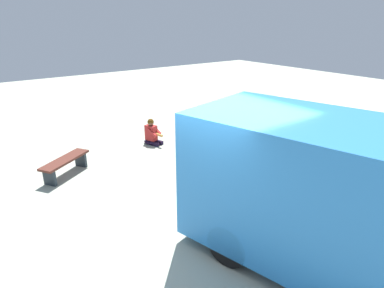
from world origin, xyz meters
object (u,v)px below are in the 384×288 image
(person_customer, at_px, (152,134))
(plaza_bench, at_px, (65,163))
(food_truck, at_px, (326,202))
(planter_flowering_near, at_px, (294,145))
(planter_flowering_far, at_px, (220,141))

(person_customer, height_order, plaza_bench, person_customer)
(plaza_bench, bearing_deg, food_truck, -67.29)
(person_customer, xyz_separation_m, planter_flowering_near, (2.93, -3.33, 0.02))
(person_customer, bearing_deg, plaza_bench, -166.66)
(planter_flowering_near, xyz_separation_m, planter_flowering_far, (-1.60, 1.51, -0.00))
(food_truck, relative_size, plaza_bench, 3.49)
(food_truck, xyz_separation_m, plaza_bench, (-2.42, 5.78, -0.81))
(food_truck, xyz_separation_m, person_customer, (0.53, 6.48, -0.84))
(person_customer, relative_size, planter_flowering_near, 1.27)
(food_truck, distance_m, planter_flowering_far, 5.08)
(planter_flowering_far, bearing_deg, planter_flowering_near, -43.37)
(planter_flowering_far, bearing_deg, food_truck, -111.75)
(planter_flowering_near, xyz_separation_m, plaza_bench, (-5.87, 2.63, 0.01))
(food_truck, bearing_deg, person_customer, 85.34)
(planter_flowering_far, relative_size, plaza_bench, 0.45)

